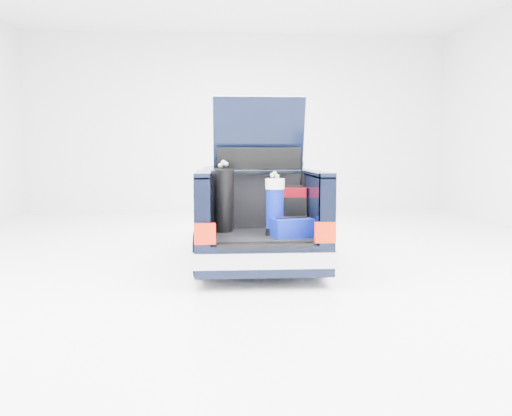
{
  "coord_description": "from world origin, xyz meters",
  "views": [
    {
      "loc": [
        -0.59,
        -8.69,
        1.73
      ],
      "look_at": [
        0.0,
        -0.5,
        0.85
      ],
      "focal_mm": 38.0,
      "sensor_mm": 36.0,
      "label": 1
    }
  ],
  "objects": [
    {
      "name": "blue_duffel",
      "position": [
        0.38,
        -1.73,
        0.72
      ],
      "size": [
        0.58,
        0.45,
        0.27
      ],
      "rotation": [
        0.0,
        0.0,
        0.26
      ],
      "color": "#051180",
      "rests_on": "car"
    },
    {
      "name": "car",
      "position": [
        -0.0,
        0.11,
        0.67
      ],
      "size": [
        1.87,
        4.65,
        2.47
      ],
      "color": "black",
      "rests_on": "ground"
    },
    {
      "name": "ground",
      "position": [
        0.0,
        0.0,
        0.0
      ],
      "size": [
        14.0,
        14.0,
        0.0
      ],
      "primitive_type": "plane",
      "color": "white",
      "rests_on": "ground"
    },
    {
      "name": "black_golf_bag",
      "position": [
        -0.5,
        -1.24,
        1.05
      ],
      "size": [
        0.35,
        0.42,
        0.99
      ],
      "rotation": [
        0.0,
        0.0,
        0.24
      ],
      "color": "black",
      "rests_on": "car"
    },
    {
      "name": "red_suitcase",
      "position": [
        0.5,
        -1.09,
        0.9
      ],
      "size": [
        0.43,
        0.35,
        0.64
      ],
      "rotation": [
        0.0,
        0.0,
        -0.27
      ],
      "color": "#66030C",
      "rests_on": "car"
    },
    {
      "name": "blue_golf_bag",
      "position": [
        0.18,
        -1.57,
        0.99
      ],
      "size": [
        0.34,
        0.34,
        0.86
      ],
      "rotation": [
        0.0,
        0.0,
        0.43
      ],
      "color": "black",
      "rests_on": "car"
    }
  ]
}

